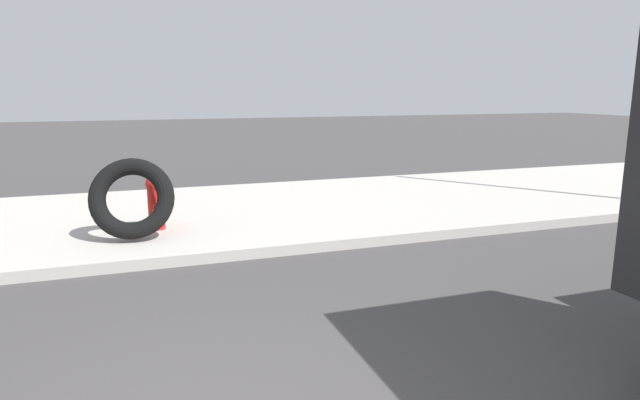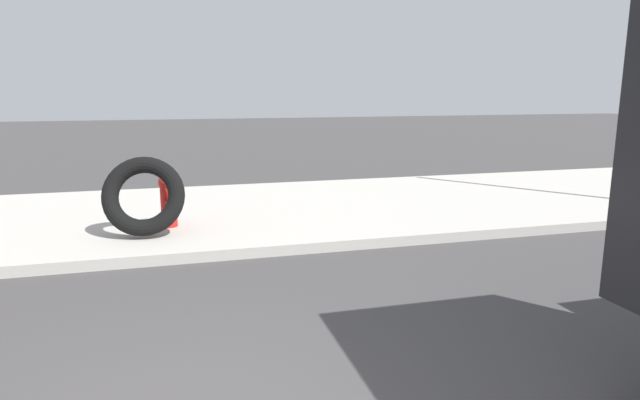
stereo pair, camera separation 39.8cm
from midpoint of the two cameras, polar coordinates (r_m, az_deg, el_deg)
The scene contains 3 objects.
sidewalk_curb at distance 9.63m, azimuth -13.75°, elevation -1.67°, with size 36.00×5.00×0.15m, color #BCB7AD.
fire_hydrant at distance 8.53m, azimuth -14.27°, elevation 0.13°, with size 0.27×0.62×0.82m.
loose_tire at distance 8.07m, azimuth -16.61°, elevation 0.39°, with size 1.16×1.16×0.24m, color black.
Camera 2 is at (-0.02, -2.95, 2.21)m, focal length 30.67 mm.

